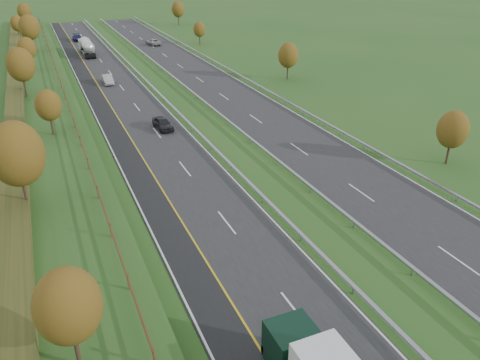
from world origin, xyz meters
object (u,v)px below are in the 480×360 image
at_px(road_tanker, 87,46).
at_px(car_dark_near, 163,123).
at_px(car_small_far, 77,38).
at_px(car_oncoming, 153,42).
at_px(car_silver_mid, 108,79).

distance_m(road_tanker, car_dark_near, 54.53).
xyz_separation_m(car_small_far, car_oncoming, (16.60, -13.92, -0.03)).
relative_size(road_tanker, car_dark_near, 2.51).
xyz_separation_m(road_tanker, car_small_far, (-0.13, 19.88, -1.06)).
distance_m(road_tanker, car_small_far, 19.91).
relative_size(car_dark_near, car_small_far, 0.85).
xyz_separation_m(car_silver_mid, car_oncoming, (16.48, 33.80, -0.02)).
distance_m(car_dark_near, car_silver_mid, 26.76).
xyz_separation_m(car_dark_near, car_small_far, (-2.95, 74.32, -0.00)).
bearing_deg(car_oncoming, car_small_far, -47.39).
bearing_deg(road_tanker, car_oncoming, 19.91).
relative_size(car_silver_mid, car_oncoming, 0.87).
height_order(road_tanker, car_silver_mid, road_tanker).
bearing_deg(car_small_far, car_silver_mid, -89.54).
distance_m(car_dark_near, car_small_far, 74.38).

